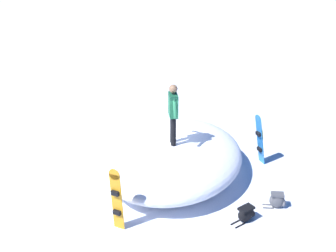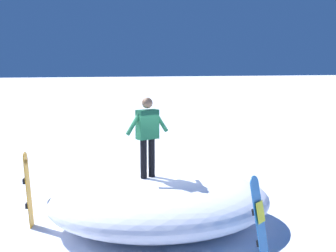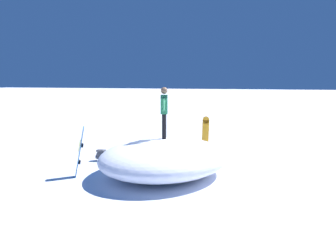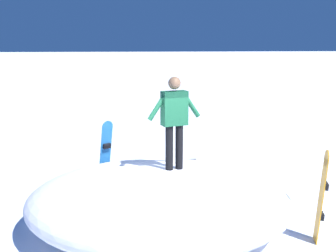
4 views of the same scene
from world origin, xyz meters
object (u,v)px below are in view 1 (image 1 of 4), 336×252
(snowboarder_standing, at_px, (173,110))
(snowboard_primary_upright, at_px, (260,139))
(backpack_far, at_px, (277,200))
(snowboard_secondary_upright, at_px, (116,199))
(backpack_near, at_px, (246,213))

(snowboarder_standing, bearing_deg, snowboard_primary_upright, 30.68)
(snowboarder_standing, distance_m, backpack_far, 3.56)
(snowboard_primary_upright, distance_m, snowboard_secondary_upright, 5.04)
(snowboard_primary_upright, height_order, backpack_far, snowboard_primary_upright)
(backpack_near, relative_size, backpack_far, 1.10)
(snowboarder_standing, distance_m, snowboard_secondary_upright, 2.91)
(snowboarder_standing, xyz_separation_m, backpack_near, (2.13, -1.52, -1.93))
(backpack_near, height_order, backpack_far, backpack_far)
(snowboard_secondary_upright, distance_m, backpack_near, 3.20)
(snowboarder_standing, height_order, snowboard_secondary_upright, snowboarder_standing)
(snowboard_primary_upright, height_order, snowboard_secondary_upright, snowboard_secondary_upright)
(snowboarder_standing, xyz_separation_m, snowboard_secondary_upright, (-0.85, -2.48, -1.27))
(snowboard_primary_upright, height_order, backpack_near, snowboard_primary_upright)
(snowboard_secondary_upright, bearing_deg, snowboarder_standing, 71.05)
(snowboard_primary_upright, relative_size, backpack_near, 2.56)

